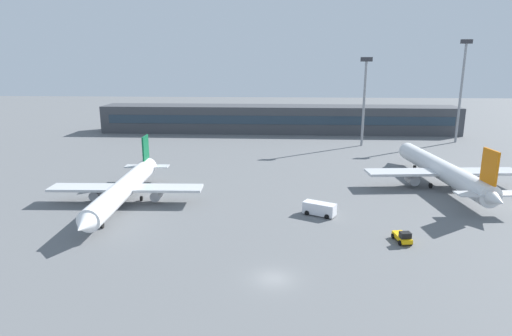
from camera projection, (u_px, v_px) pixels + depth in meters
ground_plane at (277, 183)px, 88.88m from camera, size 400.00×400.00×0.00m
terminal_building at (279, 119)px, 148.44m from camera, size 119.19×12.13×9.00m
airplane_near at (124, 189)px, 74.87m from camera, size 26.65×38.28×9.46m
airplane_mid at (440, 169)px, 86.55m from camera, size 30.18×43.14×10.65m
baggage_tug_yellow at (403, 237)px, 59.83m from camera, size 2.26×3.79×1.75m
service_van_white at (320, 209)px, 70.16m from camera, size 5.54×4.15×2.08m
floodlight_tower_west at (364, 95)px, 123.01m from camera, size 3.20×0.80×24.92m
floodlight_tower_east at (462, 85)px, 127.46m from camera, size 3.20×0.80×29.86m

